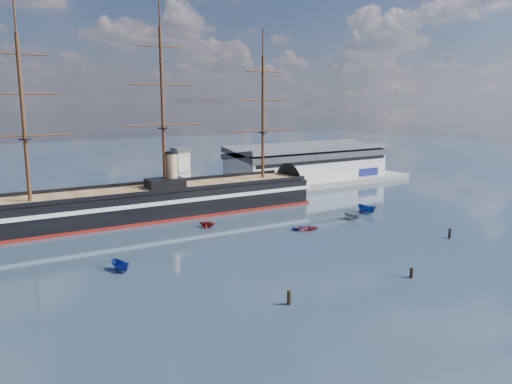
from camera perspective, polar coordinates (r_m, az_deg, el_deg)
ground at (r=125.21m, az=-3.22°, el=-3.94°), size 600.00×600.00×0.00m
quay at (r=160.79m, az=-6.58°, el=-0.78°), size 180.00×18.00×2.00m
warehouse at (r=188.81m, az=5.94°, el=3.34°), size 63.00×21.00×11.60m
quay_tower at (r=153.52m, az=-8.48°, el=2.34°), size 5.00×5.00×15.00m
warship at (r=136.98m, az=-11.71°, el=-1.16°), size 113.12×18.97×53.94m
motorboat_a at (r=96.46m, az=-15.16°, el=-8.70°), size 6.38×3.48×2.42m
motorboat_b at (r=122.33m, az=5.42°, el=-4.32°), size 2.34×3.55×1.54m
motorboat_c at (r=134.63m, az=10.86°, el=-3.09°), size 5.51×3.16×2.08m
motorboat_d at (r=124.64m, az=-5.58°, el=-4.04°), size 6.99×6.81×2.50m
motorboat_e at (r=122.06m, az=5.91°, el=-4.36°), size 2.77×3.54×1.55m
motorboat_f at (r=143.18m, az=12.52°, el=-2.35°), size 7.30×3.22×2.84m
piling_near_left at (r=78.95m, az=3.77°, el=-12.72°), size 0.64×0.64×2.98m
piling_near_mid at (r=93.98m, az=17.32°, el=-9.33°), size 0.64×0.64×2.53m
piling_far_right at (r=122.46m, az=21.23°, el=-4.97°), size 0.64×0.64×3.09m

